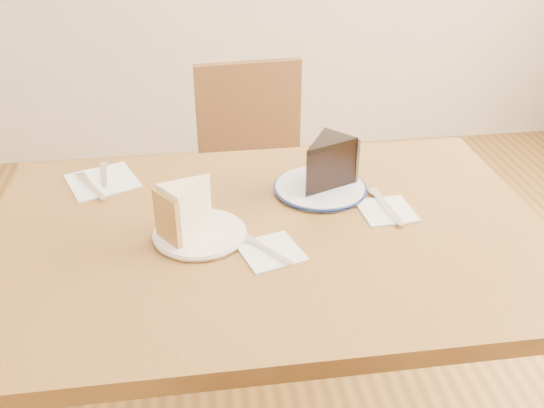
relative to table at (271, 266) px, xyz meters
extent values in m
cube|color=#4E3215|center=(0.00, 0.00, 0.08)|extent=(1.20, 0.80, 0.04)
cylinder|color=#311D0E|center=(-0.54, 0.34, -0.30)|extent=(0.06, 0.06, 0.71)
cylinder|color=#311D0E|center=(0.54, 0.34, -0.30)|extent=(0.06, 0.06, 0.71)
cube|color=#3A2211|center=(0.06, 0.66, -0.20)|extent=(0.45, 0.45, 0.04)
cylinder|color=#3A2211|center=(0.22, 0.85, -0.43)|extent=(0.04, 0.04, 0.43)
cylinder|color=#3A2211|center=(-0.13, 0.82, -0.43)|extent=(0.04, 0.04, 0.43)
cylinder|color=#3A2211|center=(0.25, 0.49, -0.43)|extent=(0.04, 0.04, 0.43)
cylinder|color=#3A2211|center=(-0.11, 0.46, -0.43)|extent=(0.04, 0.04, 0.43)
cube|color=#3A2211|center=(0.04, 0.85, 0.02)|extent=(0.36, 0.06, 0.38)
cylinder|color=white|center=(-0.15, -0.01, 0.10)|extent=(0.19, 0.19, 0.01)
cylinder|color=white|center=(0.14, 0.15, 0.10)|extent=(0.21, 0.21, 0.01)
cube|color=white|center=(-0.01, -0.09, 0.10)|extent=(0.14, 0.14, 0.00)
cube|color=white|center=(0.27, 0.03, 0.10)|extent=(0.12, 0.12, 0.00)
cube|color=white|center=(-0.38, 0.27, 0.10)|extent=(0.20, 0.20, 0.00)
cube|color=silver|center=(-0.02, -0.08, 0.10)|extent=(0.09, 0.12, 0.00)
cube|color=white|center=(0.27, 0.05, 0.10)|extent=(0.04, 0.17, 0.00)
cube|color=white|center=(-0.38, 0.30, 0.10)|extent=(0.03, 0.14, 0.00)
cube|color=silver|center=(-0.40, 0.24, 0.10)|extent=(0.09, 0.15, 0.00)
camera|label=1|loc=(-0.15, -1.09, 0.80)|focal=40.00mm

